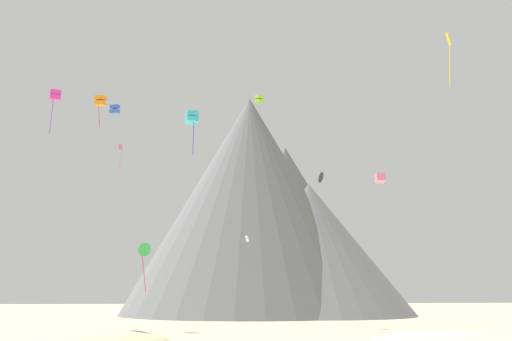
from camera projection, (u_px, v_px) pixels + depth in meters
rock_massif at (271, 219)px, 127.48m from camera, size 76.30×74.22×45.86m
kite_white_low at (247, 239)px, 77.33m from camera, size 0.43×1.17×0.89m
kite_cyan_mid at (192, 118)px, 64.45m from camera, size 1.45×1.50×4.71m
kite_pink_mid at (380, 178)px, 71.81m from camera, size 1.12×1.18×1.15m
kite_yellow_high at (449, 47)px, 60.86m from camera, size 0.65×0.79×5.77m
kite_black_mid at (322, 178)px, 71.07m from camera, size 0.82×1.40×1.34m
kite_orange_high at (100, 101)px, 86.52m from camera, size 1.73×1.75×4.72m
kite_green_low at (144, 250)px, 57.51m from camera, size 1.45×1.20×4.66m
kite_lime_high at (259, 99)px, 94.66m from camera, size 1.45×1.47×1.20m
kite_rainbow_high at (120, 152)px, 93.18m from camera, size 0.61×0.62×4.21m
kite_blue_mid at (115, 109)px, 61.78m from camera, size 1.06×1.08×0.99m
kite_magenta_high at (55, 95)px, 67.48m from camera, size 1.43×1.46×5.17m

